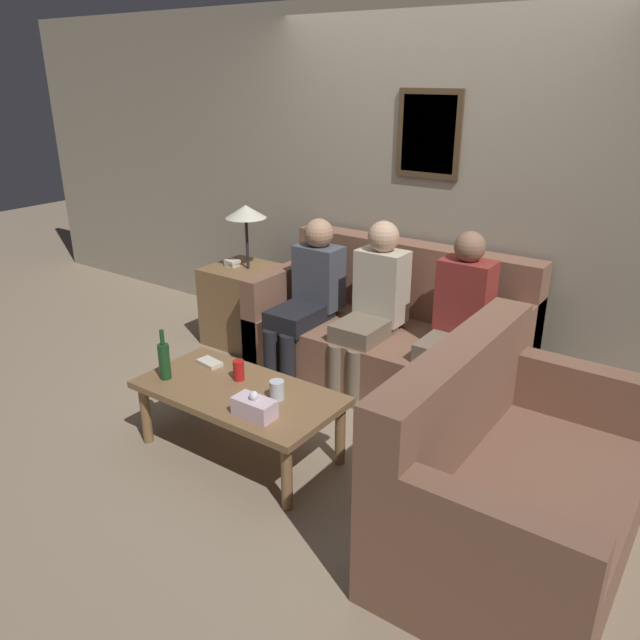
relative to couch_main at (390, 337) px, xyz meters
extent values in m
plane|color=gray|center=(0.00, -0.56, -0.32)|extent=(16.00, 16.00, 0.00)
cube|color=#9E937F|center=(0.00, 0.47, 0.98)|extent=(9.00, 0.06, 2.60)
cube|color=#4C3823|center=(0.00, 0.43, 1.38)|extent=(0.48, 0.02, 0.60)
cube|color=#B7CCB2|center=(0.00, 0.42, 1.38)|extent=(0.40, 0.01, 0.52)
cube|color=brown|center=(0.00, -0.07, -0.11)|extent=(1.92, 0.93, 0.41)
cube|color=brown|center=(0.00, 0.29, 0.36)|extent=(1.92, 0.20, 0.55)
cube|color=brown|center=(-0.89, -0.07, 0.04)|extent=(0.14, 0.93, 0.71)
cube|color=brown|center=(0.89, -0.07, 0.04)|extent=(0.14, 0.93, 0.71)
cube|color=brown|center=(1.37, -1.21, -0.11)|extent=(0.93, 1.47, 0.41)
cube|color=brown|center=(1.01, -1.21, 0.36)|extent=(0.20, 1.47, 0.55)
cube|color=brown|center=(1.37, -1.88, 0.04)|extent=(0.93, 0.14, 0.71)
cube|color=brown|center=(1.37, -0.55, 0.04)|extent=(0.93, 0.14, 0.71)
cube|color=olive|center=(-0.22, -1.37, 0.08)|extent=(1.20, 0.61, 0.04)
cylinder|color=olive|center=(-0.76, -1.61, -0.13)|extent=(0.06, 0.06, 0.38)
cylinder|color=olive|center=(0.32, -1.61, -0.13)|extent=(0.06, 0.06, 0.38)
cylinder|color=olive|center=(-0.76, -1.12, -0.13)|extent=(0.06, 0.06, 0.38)
cylinder|color=olive|center=(0.32, -1.12, -0.13)|extent=(0.06, 0.06, 0.38)
cube|color=olive|center=(-1.30, -0.12, 0.00)|extent=(0.53, 0.53, 0.64)
cylinder|color=#262628|center=(-1.24, -0.12, 0.54)|extent=(0.02, 0.02, 0.43)
cone|color=beige|center=(-1.24, -0.12, 0.78)|extent=(0.32, 0.32, 0.10)
cube|color=beige|center=(-1.38, -0.14, 0.34)|extent=(0.10, 0.09, 0.03)
cube|color=beige|center=(-1.38, -0.14, 0.37)|extent=(0.12, 0.11, 0.02)
cylinder|color=#19421E|center=(-0.67, -1.51, 0.21)|extent=(0.07, 0.07, 0.22)
cylinder|color=#19421E|center=(-0.67, -1.51, 0.36)|extent=(0.03, 0.03, 0.09)
cylinder|color=silver|center=(0.03, -1.32, 0.15)|extent=(0.08, 0.08, 0.11)
cube|color=beige|center=(-0.59, -1.23, 0.11)|extent=(0.17, 0.11, 0.02)
cylinder|color=red|center=(-0.30, -1.27, 0.16)|extent=(0.07, 0.07, 0.12)
cube|color=silver|center=(0.05, -1.54, 0.15)|extent=(0.23, 0.12, 0.10)
sphere|color=white|center=(0.05, -1.54, 0.22)|extent=(0.05, 0.05, 0.05)
cube|color=black|center=(-0.57, -0.33, 0.14)|extent=(0.31, 0.48, 0.14)
cylinder|color=black|center=(-0.64, -0.57, -0.11)|extent=(0.11, 0.11, 0.41)
cylinder|color=black|center=(-0.49, -0.57, -0.11)|extent=(0.11, 0.11, 0.41)
cube|color=#474C56|center=(-0.57, -0.09, 0.37)|extent=(0.34, 0.22, 0.47)
sphere|color=tan|center=(-0.57, -0.09, 0.70)|extent=(0.21, 0.21, 0.21)
cube|color=#756651|center=(-0.05, -0.28, 0.14)|extent=(0.31, 0.45, 0.14)
cylinder|color=#756651|center=(-0.13, -0.51, -0.11)|extent=(0.11, 0.11, 0.41)
cylinder|color=#756651|center=(0.03, -0.51, -0.11)|extent=(0.11, 0.11, 0.41)
cube|color=beige|center=(-0.05, -0.06, 0.39)|extent=(0.34, 0.22, 0.51)
sphere|color=tan|center=(-0.05, -0.06, 0.75)|extent=(0.22, 0.22, 0.22)
cube|color=#756651|center=(0.56, -0.25, 0.14)|extent=(0.31, 0.43, 0.14)
cylinder|color=#756651|center=(0.48, -0.46, -0.11)|extent=(0.11, 0.11, 0.41)
cylinder|color=#756651|center=(0.63, -0.46, -0.11)|extent=(0.11, 0.11, 0.41)
cube|color=maroon|center=(0.56, -0.04, 0.41)|extent=(0.34, 0.22, 0.54)
sphere|color=#8C664C|center=(0.56, -0.04, 0.77)|extent=(0.20, 0.20, 0.20)
sphere|color=beige|center=(0.65, -1.29, -0.22)|extent=(0.19, 0.19, 0.19)
sphere|color=beige|center=(0.65, -1.29, -0.08)|extent=(0.12, 0.12, 0.12)
sphere|color=beige|center=(0.60, -1.29, -0.04)|extent=(0.04, 0.04, 0.04)
sphere|color=beige|center=(0.69, -1.29, -0.04)|extent=(0.04, 0.04, 0.04)
sphere|color=#FFEAD1|center=(0.65, -1.34, -0.09)|extent=(0.05, 0.05, 0.05)
camera|label=1|loc=(1.98, -3.67, 1.79)|focal=35.00mm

